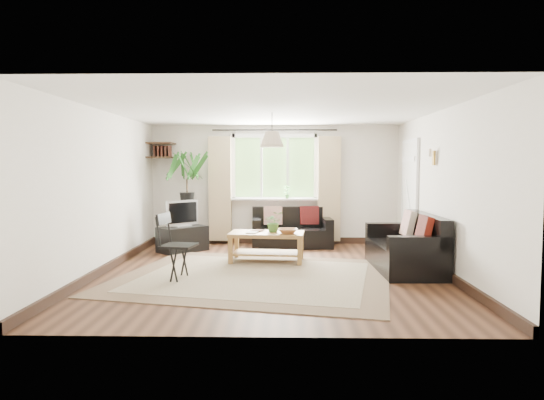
{
  "coord_description": "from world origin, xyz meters",
  "views": [
    {
      "loc": [
        0.17,
        -7.11,
        1.58
      ],
      "look_at": [
        0.0,
        0.4,
        1.05
      ],
      "focal_mm": 32.0,
      "sensor_mm": 36.0,
      "label": 1
    }
  ],
  "objects_px": {
    "sofa_right": "(404,244)",
    "coffee_table": "(267,247)",
    "palm_stand": "(187,199)",
    "tv_stand": "(183,239)",
    "sofa_back": "(292,228)",
    "folding_chair": "(179,247)"
  },
  "relations": [
    {
      "from": "sofa_right",
      "to": "tv_stand",
      "type": "bearing_deg",
      "value": -113.66
    },
    {
      "from": "tv_stand",
      "to": "palm_stand",
      "type": "relative_size",
      "value": 0.46
    },
    {
      "from": "sofa_back",
      "to": "folding_chair",
      "type": "xyz_separation_m",
      "value": [
        -1.61,
        -2.82,
        0.1
      ]
    },
    {
      "from": "coffee_table",
      "to": "tv_stand",
      "type": "xyz_separation_m",
      "value": [
        -1.59,
        0.96,
        -0.02
      ]
    },
    {
      "from": "tv_stand",
      "to": "folding_chair",
      "type": "height_order",
      "value": "folding_chair"
    },
    {
      "from": "coffee_table",
      "to": "palm_stand",
      "type": "relative_size",
      "value": 0.64
    },
    {
      "from": "sofa_right",
      "to": "coffee_table",
      "type": "bearing_deg",
      "value": -106.3
    },
    {
      "from": "sofa_back",
      "to": "coffee_table",
      "type": "height_order",
      "value": "sofa_back"
    },
    {
      "from": "sofa_back",
      "to": "coffee_table",
      "type": "bearing_deg",
      "value": -109.03
    },
    {
      "from": "sofa_right",
      "to": "palm_stand",
      "type": "bearing_deg",
      "value": -120.87
    },
    {
      "from": "sofa_right",
      "to": "folding_chair",
      "type": "height_order",
      "value": "folding_chair"
    },
    {
      "from": "sofa_back",
      "to": "coffee_table",
      "type": "distance_m",
      "value": 1.6
    },
    {
      "from": "sofa_back",
      "to": "coffee_table",
      "type": "relative_size",
      "value": 1.28
    },
    {
      "from": "sofa_right",
      "to": "folding_chair",
      "type": "relative_size",
      "value": 1.86
    },
    {
      "from": "sofa_back",
      "to": "tv_stand",
      "type": "distance_m",
      "value": 2.11
    },
    {
      "from": "sofa_back",
      "to": "coffee_table",
      "type": "xyz_separation_m",
      "value": [
        -0.44,
        -1.53,
        -0.12
      ]
    },
    {
      "from": "tv_stand",
      "to": "palm_stand",
      "type": "height_order",
      "value": "palm_stand"
    },
    {
      "from": "tv_stand",
      "to": "folding_chair",
      "type": "relative_size",
      "value": 0.93
    },
    {
      "from": "sofa_back",
      "to": "folding_chair",
      "type": "distance_m",
      "value": 3.25
    },
    {
      "from": "tv_stand",
      "to": "palm_stand",
      "type": "distance_m",
      "value": 0.92
    },
    {
      "from": "coffee_table",
      "to": "tv_stand",
      "type": "distance_m",
      "value": 1.86
    },
    {
      "from": "coffee_table",
      "to": "tv_stand",
      "type": "bearing_deg",
      "value": 148.85
    }
  ]
}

